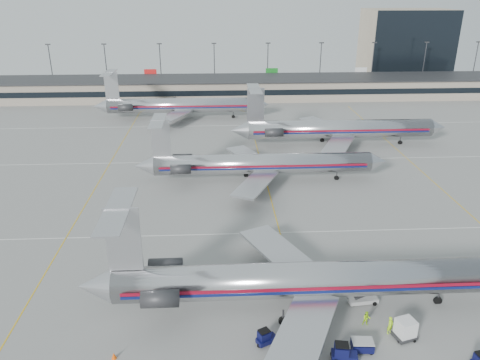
{
  "coord_description": "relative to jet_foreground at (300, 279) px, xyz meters",
  "views": [
    {
      "loc": [
        -8.74,
        -48.25,
        32.36
      ],
      "look_at": [
        -5.22,
        19.01,
        4.5
      ],
      "focal_mm": 35.0,
      "sensor_mm": 36.0,
      "label": 1
    }
  ],
  "objects": [
    {
      "name": "apron_markings",
      "position": [
        0.17,
        16.9,
        -3.66
      ],
      "size": [
        160.0,
        0.15,
        0.02
      ],
      "primitive_type": "cube",
      "color": "silver",
      "rests_on": "ground"
    },
    {
      "name": "ramp_worker_far",
      "position": [
        6.48,
        -3.15,
        -2.85
      ],
      "size": [
        0.88,
        0.73,
        1.63
      ],
      "primitive_type": "imported",
      "rotation": [
        0.0,
        0.0,
        -0.14
      ],
      "color": "#AFF216",
      "rests_on": "ground"
    },
    {
      "name": "cone_left",
      "position": [
        -18.62,
        -6.56,
        -3.34
      ],
      "size": [
        0.62,
        0.62,
        0.66
      ],
      "primitive_type": "cone",
      "rotation": [
        0.0,
        0.0,
        -0.35
      ],
      "color": "#FF5308",
      "rests_on": "ground"
    },
    {
      "name": "belt_loader",
      "position": [
        7.29,
        0.44,
        -3.12
      ],
      "size": [
        3.93,
        1.56,
        2.03
      ],
      "rotation": [
        0.0,
        0.0,
        0.12
      ],
      "color": "#A3A3A3",
      "rests_on": "ground"
    },
    {
      "name": "ground",
      "position": [
        0.17,
        6.9,
        -3.67
      ],
      "size": [
        260.0,
        260.0,
        0.0
      ],
      "primitive_type": "plane",
      "color": "gray",
      "rests_on": "ground"
    },
    {
      "name": "jet_second_row",
      "position": [
        -1.36,
        36.03,
        -0.26
      ],
      "size": [
        44.87,
        26.42,
        11.74
      ],
      "color": "silver",
      "rests_on": "ground"
    },
    {
      "name": "uld_container",
      "position": [
        9.71,
        -5.24,
        -2.58
      ],
      "size": [
        2.42,
        2.19,
        2.15
      ],
      "rotation": [
        0.0,
        0.0,
        0.28
      ],
      "color": "#2D2D30",
      "rests_on": "ground"
    },
    {
      "name": "jet_foreground",
      "position": [
        0.0,
        0.0,
        0.0
      ],
      "size": [
        48.28,
        28.43,
        12.64
      ],
      "color": "silver",
      "rests_on": "ground"
    },
    {
      "name": "tug_left",
      "position": [
        -4.18,
        -5.37,
        -2.92
      ],
      "size": [
        2.27,
        1.83,
        1.65
      ],
      "rotation": [
        0.0,
        0.0,
        0.47
      ],
      "color": "#090B35",
      "rests_on": "ground"
    },
    {
      "name": "distant_building",
      "position": [
        62.17,
        134.9,
        8.83
      ],
      "size": [
        30.0,
        20.0,
        25.0
      ],
      "primitive_type": "cube",
      "color": "tan",
      "rests_on": "ground"
    },
    {
      "name": "ramp_worker_near",
      "position": [
        8.47,
        -4.47,
        -2.7
      ],
      "size": [
        0.84,
        0.76,
        1.93
      ],
      "primitive_type": "imported",
      "rotation": [
        0.0,
        0.0,
        0.54
      ],
      "color": "#AAED16",
      "rests_on": "ground"
    },
    {
      "name": "cart_outer",
      "position": [
        4.97,
        -6.75,
        -3.05
      ],
      "size": [
        2.15,
        1.55,
        1.16
      ],
      "rotation": [
        0.0,
        0.0,
        -0.08
      ],
      "color": "#090B35",
      "rests_on": "ground"
    },
    {
      "name": "light_mast_row",
      "position": [
        0.17,
        118.9,
        4.91
      ],
      "size": [
        163.6,
        0.4,
        15.28
      ],
      "color": "#38383D",
      "rests_on": "ground"
    },
    {
      "name": "jet_back_row",
      "position": [
        -18.33,
        80.23,
        -0.02
      ],
      "size": [
        45.91,
        28.24,
        12.55
      ],
      "color": "silver",
      "rests_on": "ground"
    },
    {
      "name": "jet_third_row",
      "position": [
        17.36,
        55.83,
        0.1
      ],
      "size": [
        47.47,
        29.2,
        12.98
      ],
      "color": "silver",
      "rests_on": "ground"
    },
    {
      "name": "terminal",
      "position": [
        0.17,
        104.87,
        -0.51
      ],
      "size": [
        162.0,
        17.0,
        6.25
      ],
      "color": "gray",
      "rests_on": "ground"
    },
    {
      "name": "tug_center",
      "position": [
        2.77,
        -7.95,
        -2.78
      ],
      "size": [
        2.55,
        1.58,
        1.94
      ],
      "rotation": [
        0.0,
        0.0,
        -0.17
      ],
      "color": "#090B35",
      "rests_on": "ground"
    }
  ]
}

